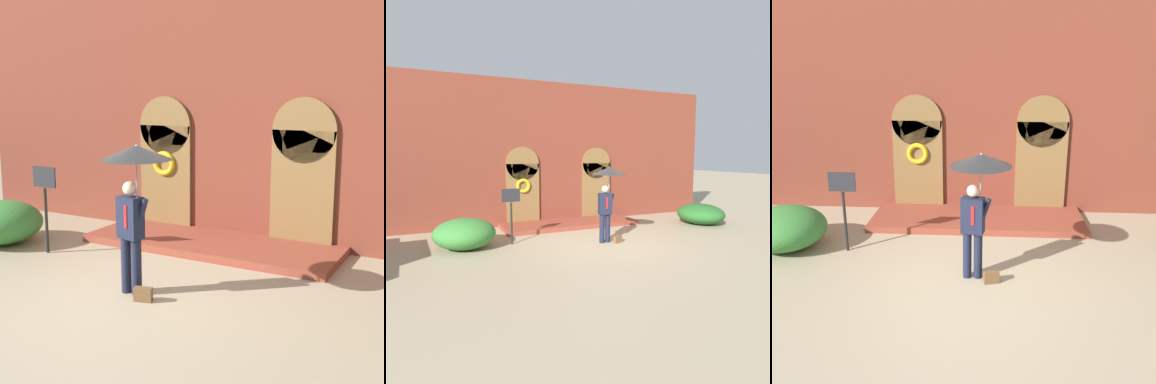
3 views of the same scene
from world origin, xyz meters
The scene contains 6 objects.
ground_plane centered at (0.00, 0.00, 0.00)m, with size 80.00×80.00×0.00m, color tan.
building_facade centered at (0.00, 4.15, 2.68)m, with size 14.00×2.30×5.60m.
person_with_umbrella centered at (0.12, 0.23, 1.91)m, with size 1.10×1.10×2.36m.
handbag centered at (0.37, 0.03, 0.11)m, with size 0.28×0.12×0.22m, color brown.
sign_post centered at (-2.70, 1.21, 1.16)m, with size 0.56×0.06×1.72m.
shrub_left centered at (-4.07, 1.27, 0.45)m, with size 1.79×1.70×0.89m, color #387A33.
Camera 3 is at (0.35, -6.95, 3.92)m, focal length 40.00 mm.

